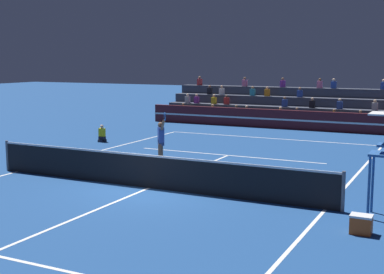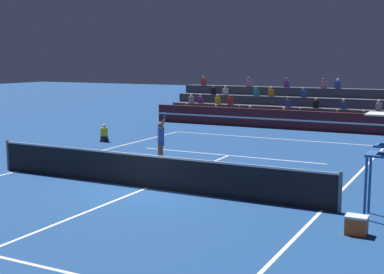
% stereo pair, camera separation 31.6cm
% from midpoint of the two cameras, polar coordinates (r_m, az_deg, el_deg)
% --- Properties ---
extents(ground_plane, '(120.00, 120.00, 0.00)m').
position_cam_midpoint_polar(ground_plane, '(16.88, -5.14, -5.44)').
color(ground_plane, navy).
extents(court_lines, '(11.10, 23.90, 0.01)m').
position_cam_midpoint_polar(court_lines, '(16.88, -5.14, -5.43)').
color(court_lines, white).
rests_on(court_lines, ground).
extents(tennis_net, '(12.00, 0.10, 1.10)m').
position_cam_midpoint_polar(tennis_net, '(16.76, -5.16, -3.64)').
color(tennis_net, slate).
rests_on(tennis_net, ground).
extents(sponsor_banner_wall, '(18.00, 0.26, 1.10)m').
position_cam_midpoint_polar(sponsor_banner_wall, '(31.24, 10.26, 1.82)').
color(sponsor_banner_wall, '#51191E').
rests_on(sponsor_banner_wall, ground).
extents(bleacher_stand, '(18.01, 3.80, 2.83)m').
position_cam_midpoint_polar(bleacher_stand, '(34.25, 11.75, 2.81)').
color(bleacher_stand, '#383D4C').
rests_on(bleacher_stand, ground).
extents(ball_kid_courtside, '(0.30, 0.36, 0.84)m').
position_cam_midpoint_polar(ball_kid_courtside, '(26.46, -9.91, 0.19)').
color(ball_kid_courtside, black).
rests_on(ball_kid_courtside, ground).
extents(tennis_player, '(0.91, 1.13, 2.23)m').
position_cam_midpoint_polar(tennis_player, '(19.81, -3.78, -0.50)').
color(tennis_player, brown).
rests_on(tennis_player, ground).
extents(tennis_ball, '(0.07, 0.07, 0.07)m').
position_cam_midpoint_polar(tennis_ball, '(20.24, -5.78, -3.05)').
color(tennis_ball, '#C6DB33').
rests_on(tennis_ball, ground).
extents(equipment_cooler, '(0.50, 0.38, 0.45)m').
position_cam_midpoint_polar(equipment_cooler, '(13.04, 16.93, -8.89)').
color(equipment_cooler, '#D84C19').
rests_on(equipment_cooler, ground).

